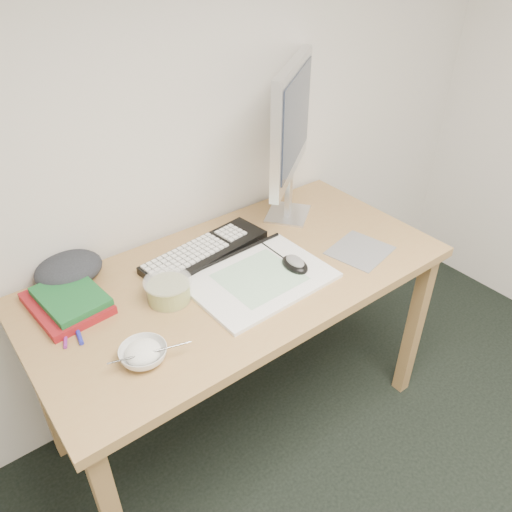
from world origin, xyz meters
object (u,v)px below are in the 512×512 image
at_px(keyboard, 206,252).
at_px(monitor, 291,125).
at_px(rice_bowl, 143,354).
at_px(sketchpad, 259,279).
at_px(desk, 240,292).

distance_m(keyboard, monitor, 0.55).
distance_m(monitor, rice_bowl, 0.96).
bearing_deg(sketchpad, keyboard, 102.80).
bearing_deg(rice_bowl, sketchpad, 10.90).
distance_m(desk, rice_bowl, 0.48).
xyz_separation_m(desk, keyboard, (-0.03, 0.16, 0.10)).
relative_size(keyboard, monitor, 0.80).
xyz_separation_m(desk, monitor, (0.38, 0.20, 0.45)).
xyz_separation_m(sketchpad, rice_bowl, (-0.46, -0.09, 0.01)).
distance_m(keyboard, rice_bowl, 0.51).
relative_size(sketchpad, monitor, 0.77).
bearing_deg(rice_bowl, monitor, 23.81).
height_order(sketchpad, rice_bowl, rice_bowl).
bearing_deg(monitor, rice_bowl, 166.52).
relative_size(sketchpad, rice_bowl, 3.48).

